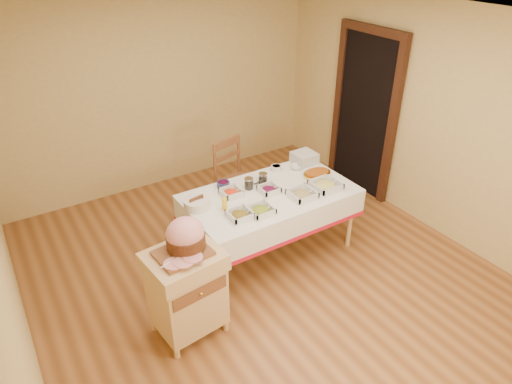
% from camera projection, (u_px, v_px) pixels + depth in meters
% --- Properties ---
extents(room_shell, '(5.00, 5.00, 5.00)m').
position_uv_depth(room_shell, '(262.00, 165.00, 4.25)').
color(room_shell, '#955B2E').
rests_on(room_shell, ground).
extents(doorway, '(0.09, 1.10, 2.20)m').
position_uv_depth(doorway, '(365.00, 111.00, 6.02)').
color(doorway, black).
rests_on(doorway, ground).
extents(dining_table, '(1.82, 1.02, 0.76)m').
position_uv_depth(dining_table, '(270.00, 206.00, 4.96)').
color(dining_table, '#E1B87B').
rests_on(dining_table, ground).
extents(butcher_cart, '(0.67, 0.57, 0.87)m').
position_uv_depth(butcher_cart, '(186.00, 289.00, 3.98)').
color(butcher_cart, '#E1B87B').
rests_on(butcher_cart, ground).
extents(dining_chair, '(0.56, 0.55, 1.04)m').
position_uv_depth(dining_chair, '(236.00, 180.00, 5.58)').
color(dining_chair, brown).
rests_on(dining_chair, ground).
extents(ham_on_board, '(0.46, 0.44, 0.31)m').
position_uv_depth(ham_on_board, '(185.00, 238.00, 3.77)').
color(ham_on_board, brown).
rests_on(ham_on_board, butcher_cart).
extents(serving_dish_a, '(0.23, 0.22, 0.10)m').
position_uv_depth(serving_dish_a, '(240.00, 215.00, 4.45)').
color(serving_dish_a, silver).
rests_on(serving_dish_a, dining_table).
extents(serving_dish_b, '(0.23, 0.23, 0.09)m').
position_uv_depth(serving_dish_b, '(261.00, 210.00, 4.53)').
color(serving_dish_b, silver).
rests_on(serving_dish_b, dining_table).
extents(serving_dish_c, '(0.26, 0.26, 0.11)m').
position_uv_depth(serving_dish_c, '(302.00, 194.00, 4.79)').
color(serving_dish_c, silver).
rests_on(serving_dish_c, dining_table).
extents(serving_dish_d, '(0.29, 0.29, 0.11)m').
position_uv_depth(serving_dish_d, '(325.00, 185.00, 4.95)').
color(serving_dish_d, silver).
rests_on(serving_dish_d, dining_table).
extents(serving_dish_e, '(0.22, 0.21, 0.10)m').
position_uv_depth(serving_dish_e, '(231.00, 193.00, 4.82)').
color(serving_dish_e, silver).
rests_on(serving_dish_e, dining_table).
extents(serving_dish_f, '(0.21, 0.20, 0.10)m').
position_uv_depth(serving_dish_f, '(269.00, 189.00, 4.88)').
color(serving_dish_f, silver).
rests_on(serving_dish_f, dining_table).
extents(small_bowl_left, '(0.12, 0.12, 0.05)m').
position_uv_depth(small_bowl_left, '(198.00, 199.00, 4.72)').
color(small_bowl_left, silver).
rests_on(small_bowl_left, dining_table).
extents(small_bowl_mid, '(0.14, 0.14, 0.06)m').
position_uv_depth(small_bowl_mid, '(223.00, 184.00, 4.98)').
color(small_bowl_mid, navy).
rests_on(small_bowl_mid, dining_table).
extents(small_bowl_right, '(0.12, 0.12, 0.06)m').
position_uv_depth(small_bowl_right, '(276.00, 168.00, 5.31)').
color(small_bowl_right, silver).
rests_on(small_bowl_right, dining_table).
extents(bowl_white_imported, '(0.19, 0.19, 0.04)m').
position_uv_depth(bowl_white_imported, '(253.00, 181.00, 5.08)').
color(bowl_white_imported, silver).
rests_on(bowl_white_imported, dining_table).
extents(bowl_small_imported, '(0.20, 0.20, 0.05)m').
position_uv_depth(bowl_small_imported, '(297.00, 167.00, 5.35)').
color(bowl_small_imported, silver).
rests_on(bowl_small_imported, dining_table).
extents(preserve_jar_left, '(0.10, 0.10, 0.13)m').
position_uv_depth(preserve_jar_left, '(249.00, 184.00, 4.93)').
color(preserve_jar_left, silver).
rests_on(preserve_jar_left, dining_table).
extents(preserve_jar_right, '(0.10, 0.10, 0.13)m').
position_uv_depth(preserve_jar_right, '(263.00, 179.00, 5.02)').
color(preserve_jar_right, silver).
rests_on(preserve_jar_right, dining_table).
extents(mustard_bottle, '(0.05, 0.05, 0.16)m').
position_uv_depth(mustard_bottle, '(224.00, 203.00, 4.56)').
color(mustard_bottle, yellow).
rests_on(mustard_bottle, dining_table).
extents(bread_basket, '(0.26, 0.26, 0.12)m').
position_uv_depth(bread_basket, '(197.00, 204.00, 4.60)').
color(bread_basket, silver).
rests_on(bread_basket, dining_table).
extents(plate_stack, '(0.26, 0.26, 0.13)m').
position_uv_depth(plate_stack, '(304.00, 158.00, 5.47)').
color(plate_stack, silver).
rests_on(plate_stack, dining_table).
extents(brass_platter, '(0.34, 0.25, 0.05)m').
position_uv_depth(brass_platter, '(317.00, 173.00, 5.22)').
color(brass_platter, gold).
rests_on(brass_platter, dining_table).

